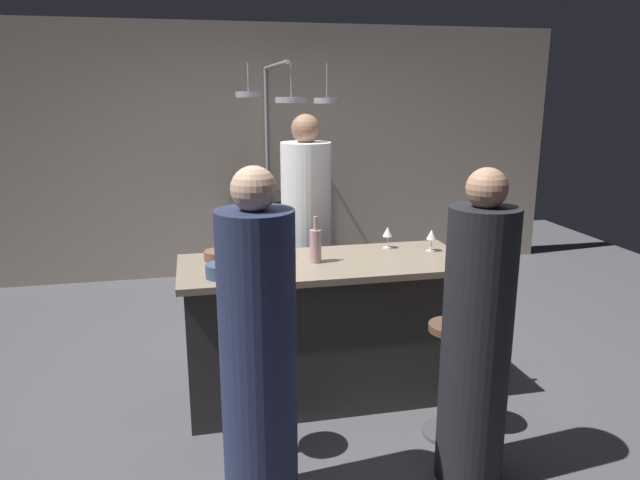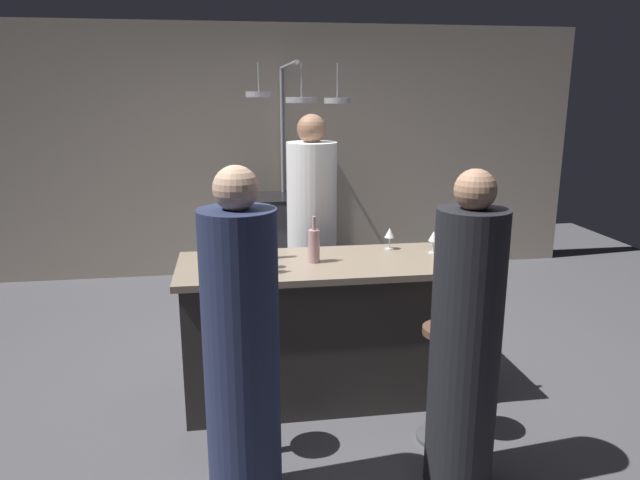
% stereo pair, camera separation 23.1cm
% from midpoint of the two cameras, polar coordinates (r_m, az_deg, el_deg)
% --- Properties ---
extents(ground_plane, '(9.00, 9.00, 0.00)m').
position_cam_midpoint_polar(ground_plane, '(4.00, -1.23, -14.56)').
color(ground_plane, '#4C4C51').
extents(back_wall, '(6.40, 0.16, 2.60)m').
position_cam_midpoint_polar(back_wall, '(6.36, -6.32, 8.48)').
color(back_wall, '#BCAD99').
rests_on(back_wall, ground_plane).
extents(kitchen_island, '(1.80, 0.72, 0.90)m').
position_cam_midpoint_polar(kitchen_island, '(3.80, -1.27, -8.58)').
color(kitchen_island, '#332D2B').
rests_on(kitchen_island, ground_plane).
extents(stove_range, '(0.80, 0.64, 0.89)m').
position_cam_midpoint_polar(stove_range, '(6.11, -5.70, 0.14)').
color(stove_range, '#47474C').
rests_on(stove_range, ground_plane).
extents(chef, '(0.37, 0.37, 1.77)m').
position_cam_midpoint_polar(chef, '(4.47, -2.81, -0.12)').
color(chef, white).
rests_on(chef, ground_plane).
extents(bar_stool_left, '(0.28, 0.28, 0.68)m').
position_cam_midpoint_polar(bar_stool_left, '(3.22, -8.65, -14.71)').
color(bar_stool_left, '#4C4C51').
rests_on(bar_stool_left, ground_plane).
extents(guest_left, '(0.34, 0.34, 1.63)m').
position_cam_midpoint_polar(guest_left, '(2.72, -8.46, -11.49)').
color(guest_left, '#262D4C').
rests_on(guest_left, ground_plane).
extents(bar_stool_right, '(0.28, 0.28, 0.68)m').
position_cam_midpoint_polar(bar_stool_right, '(3.45, 10.51, -12.72)').
color(bar_stool_right, '#4C4C51').
rests_on(bar_stool_right, ground_plane).
extents(guest_right, '(0.34, 0.34, 1.59)m').
position_cam_midpoint_polar(guest_right, '(2.97, 12.72, -9.68)').
color(guest_right, black).
rests_on(guest_right, ground_plane).
extents(overhead_pot_rack, '(0.87, 1.38, 2.17)m').
position_cam_midpoint_polar(overhead_pot_rack, '(5.43, -5.14, 11.32)').
color(overhead_pot_rack, gray).
rests_on(overhead_pot_rack, ground_plane).
extents(pepper_mill, '(0.05, 0.05, 0.21)m').
position_cam_midpoint_polar(pepper_mill, '(3.71, -6.24, -0.27)').
color(pepper_mill, '#382319').
rests_on(pepper_mill, kitchen_island).
extents(wine_bottle_red, '(0.07, 0.07, 0.32)m').
position_cam_midpoint_polar(wine_bottle_red, '(3.38, -7.69, -1.38)').
color(wine_bottle_red, '#143319').
rests_on(wine_bottle_red, kitchen_island).
extents(wine_bottle_dark, '(0.07, 0.07, 0.31)m').
position_cam_midpoint_polar(wine_bottle_dark, '(3.63, 10.93, -0.49)').
color(wine_bottle_dark, black).
rests_on(wine_bottle_dark, kitchen_island).
extents(wine_bottle_rose, '(0.07, 0.07, 0.29)m').
position_cam_midpoint_polar(wine_bottle_rose, '(3.61, -2.26, -0.51)').
color(wine_bottle_rose, '#B78C8E').
rests_on(wine_bottle_rose, kitchen_island).
extents(wine_glass_near_left_guest, '(0.07, 0.07, 0.15)m').
position_cam_midpoint_polar(wine_glass_near_left_guest, '(3.91, 9.10, 0.42)').
color(wine_glass_near_left_guest, silver).
rests_on(wine_glass_near_left_guest, kitchen_island).
extents(wine_glass_near_right_guest, '(0.07, 0.07, 0.15)m').
position_cam_midpoint_polar(wine_glass_near_right_guest, '(3.95, 4.91, 0.69)').
color(wine_glass_near_right_guest, silver).
rests_on(wine_glass_near_right_guest, kitchen_island).
extents(wine_glass_by_chef, '(0.07, 0.07, 0.15)m').
position_cam_midpoint_polar(wine_glass_by_chef, '(3.50, -6.26, -1.12)').
color(wine_glass_by_chef, silver).
rests_on(wine_glass_by_chef, kitchen_island).
extents(mixing_bowl_wooden, '(0.18, 0.18, 0.06)m').
position_cam_midpoint_polar(mixing_bowl_wooden, '(3.75, -11.58, -1.48)').
color(mixing_bowl_wooden, brown).
rests_on(mixing_bowl_wooden, kitchen_island).
extents(mixing_bowl_blue, '(0.18, 0.18, 0.08)m').
position_cam_midpoint_polar(mixing_bowl_blue, '(3.40, -11.44, -2.95)').
color(mixing_bowl_blue, '#334C6B').
rests_on(mixing_bowl_blue, kitchen_island).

